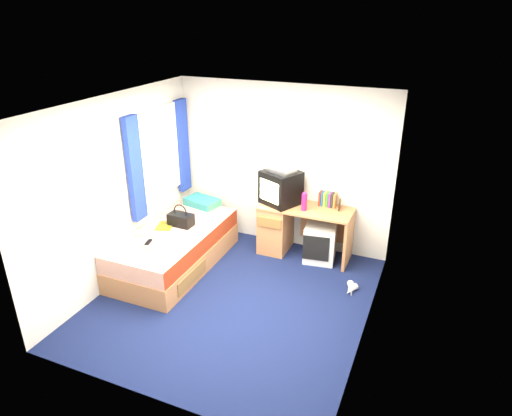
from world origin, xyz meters
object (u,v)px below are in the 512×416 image
at_px(crt_tv, 281,188).
at_px(picture_frame, 339,205).
at_px(magazine, 165,226).
at_px(remote_control, 148,242).
at_px(white_heels, 351,289).
at_px(vcr, 281,169).
at_px(water_bottle, 143,232).
at_px(pillow, 202,202).
at_px(pink_water_bottle, 304,202).
at_px(desk, 287,226).
at_px(colour_swatch_fan, 149,248).
at_px(handbag, 181,219).
at_px(towel, 183,238).
at_px(aerosol_can, 298,199).
at_px(bed, 175,248).
at_px(storage_cube, 320,243).

xyz_separation_m(crt_tv, picture_frame, (0.83, 0.10, -0.17)).
height_order(magazine, remote_control, remote_control).
relative_size(magazine, white_heels, 1.00).
xyz_separation_m(vcr, water_bottle, (-1.48, -1.27, -0.69)).
xyz_separation_m(pillow, water_bottle, (-0.24, -1.18, -0.02)).
xyz_separation_m(pink_water_bottle, magazine, (-1.74, -0.83, -0.32)).
relative_size(desk, colour_swatch_fan, 5.91).
bearing_deg(desk, colour_swatch_fan, -129.91).
height_order(handbag, remote_control, handbag).
height_order(towel, white_heels, towel).
relative_size(desk, vcr, 3.52).
height_order(handbag, towel, handbag).
xyz_separation_m(colour_swatch_fan, remote_control, (-0.10, 0.13, 0.00)).
relative_size(handbag, towel, 1.23).
bearing_deg(magazine, aerosol_can, 31.93).
distance_m(handbag, remote_control, 0.63).
bearing_deg(towel, desk, 50.58).
distance_m(picture_frame, handbag, 2.21).
bearing_deg(pink_water_bottle, picture_frame, 25.35).
distance_m(bed, towel, 0.48).
relative_size(crt_tv, water_bottle, 3.11).
bearing_deg(bed, picture_frame, 28.80).
height_order(storage_cube, water_bottle, water_bottle).
xyz_separation_m(storage_cube, handbag, (-1.80, -0.75, 0.37)).
bearing_deg(storage_cube, vcr, 165.98).
bearing_deg(picture_frame, desk, -177.33).
bearing_deg(aerosol_can, colour_swatch_fan, -131.45).
bearing_deg(storage_cube, pink_water_bottle, -177.21).
height_order(crt_tv, colour_swatch_fan, crt_tv).
bearing_deg(bed, aerosol_can, 36.85).
relative_size(bed, white_heels, 7.16).
distance_m(water_bottle, colour_swatch_fan, 0.41).
bearing_deg(magazine, bed, -20.90).
xyz_separation_m(desk, picture_frame, (0.72, 0.10, 0.41)).
height_order(vcr, white_heels, vcr).
xyz_separation_m(pillow, crt_tv, (1.24, 0.09, 0.39)).
bearing_deg(white_heels, bed, -172.80).
xyz_separation_m(pink_water_bottle, remote_control, (-1.67, -1.32, -0.32)).
distance_m(bed, crt_tv, 1.71).
xyz_separation_m(towel, remote_control, (-0.40, -0.21, -0.04)).
xyz_separation_m(bed, water_bottle, (-0.30, -0.26, 0.31)).
bearing_deg(vcr, desk, 20.24).
relative_size(desk, towel, 4.58).
bearing_deg(water_bottle, white_heels, 11.79).
bearing_deg(vcr, white_heels, -7.69).
relative_size(storage_cube, white_heels, 1.91).
xyz_separation_m(crt_tv, aerosol_can, (0.24, 0.06, -0.15)).
bearing_deg(pink_water_bottle, aerosol_can, 129.50).
relative_size(vcr, aerosol_can, 2.21).
distance_m(desk, magazine, 1.75).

